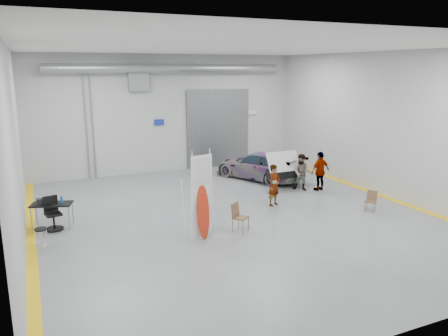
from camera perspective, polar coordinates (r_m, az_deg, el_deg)
name	(u,v)px	position (r m, az deg, el deg)	size (l,w,h in m)	color
ground	(234,216)	(16.16, 1.28, -6.26)	(16.00, 16.00, 0.00)	slate
room_shell	(216,100)	(17.43, -1.09, 8.87)	(14.02, 16.18, 6.01)	#AFB1B3
sedan_car	(259,165)	(21.38, 4.60, 0.33)	(1.87, 4.59, 1.33)	white
person_a	(274,185)	(17.26, 6.57, -2.22)	(0.60, 0.39, 1.65)	#946A50
person_b	(302,172)	(19.56, 10.15, -0.56)	(0.80, 0.61, 1.63)	slate
person_c	(320,171)	(19.69, 12.45, -0.40)	(1.01, 0.42, 1.75)	brown
surfboard_display	(201,204)	(13.69, -3.07, -4.71)	(0.79, 0.37, 2.88)	white
folding_chair_near	(240,223)	(14.59, 2.15, -7.18)	(0.62, 0.68, 0.95)	brown
folding_chair_far	(370,205)	(17.45, 18.54, -4.64)	(0.51, 0.60, 0.79)	brown
shop_stool	(42,240)	(14.14, -22.72, -8.64)	(0.37, 0.37, 0.72)	black
work_table	(49,204)	(15.92, -21.88, -4.36)	(1.46, 1.03, 1.08)	gray
office_chair	(53,215)	(15.78, -21.40, -5.78)	(0.60, 0.61, 1.12)	black
trunk_lid	(281,160)	(19.50, 7.51, 1.10)	(1.55, 0.94, 0.04)	silver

